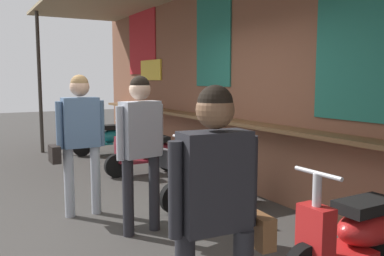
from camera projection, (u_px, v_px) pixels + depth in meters
name	position (u px, v px, depth m)	size (l,w,h in m)	color
ground_plane	(138.00, 220.00, 4.90)	(35.64, 35.64, 0.00)	#383533
market_stall_facade	(263.00, 66.00, 5.59)	(12.73, 2.42, 3.32)	brown
scooter_teal	(108.00, 137.00, 9.20)	(0.46, 1.40, 0.97)	#197075
scooter_maroon	(147.00, 152.00, 7.28)	(0.46, 1.40, 0.97)	maroon
scooter_green	(215.00, 178.00, 5.37)	(0.46, 1.40, 0.97)	#237533
scooter_red	(356.00, 232.00, 3.47)	(0.46, 1.40, 0.97)	red
shopper_with_handbag	(217.00, 198.00, 2.36)	(0.30, 0.65, 1.64)	#232328
shopper_browsing	(142.00, 138.00, 4.40)	(0.35, 0.67, 1.71)	#232328
shopper_passing	(80.00, 130.00, 4.96)	(0.27, 0.67, 1.72)	#999EA8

